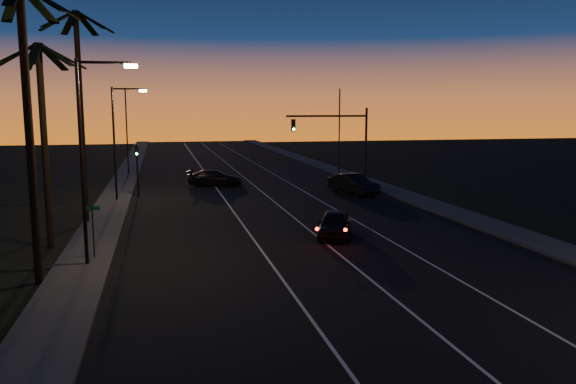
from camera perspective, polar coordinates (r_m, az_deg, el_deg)
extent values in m
cube|color=black|center=(36.85, -0.56, -2.34)|extent=(20.00, 170.00, 0.01)
cube|color=#32312F|center=(36.19, -18.19, -2.85)|extent=(2.40, 170.00, 0.16)
cube|color=#32312F|center=(40.67, 15.05, -1.50)|extent=(2.40, 170.00, 0.16)
cube|color=silver|center=(36.34, -5.20, -2.51)|extent=(0.12, 160.00, 0.01)
cube|color=silver|center=(36.95, 0.19, -2.29)|extent=(0.12, 160.00, 0.01)
cube|color=silver|center=(37.88, 5.36, -2.06)|extent=(0.12, 160.00, 0.01)
cylinder|color=black|center=(23.90, -24.77, 4.89)|extent=(0.32, 0.32, 11.50)
cube|color=black|center=(24.28, -22.95, 17.35)|extent=(2.18, 0.92, 1.18)
cube|color=black|center=(25.06, -24.06, 16.98)|extent=(1.25, 2.12, 1.18)
cube|color=black|center=(25.22, -26.20, 16.80)|extent=(1.34, 2.09, 1.18)
cylinder|color=black|center=(29.94, -23.48, 4.10)|extent=(0.32, 0.32, 10.00)
cube|color=black|center=(30.07, -21.93, 12.68)|extent=(2.18, 0.92, 1.18)
cube|color=black|center=(30.85, -22.83, 12.50)|extent=(1.25, 2.12, 1.18)
cube|color=black|center=(31.00, -24.55, 12.38)|extent=(1.34, 2.09, 1.18)
cube|color=black|center=(30.39, -25.88, 12.39)|extent=(2.18, 0.82, 1.18)
cube|color=black|center=(29.48, -25.83, 12.54)|extent=(1.90, 1.69, 1.18)
cube|color=black|center=(28.94, -24.34, 12.73)|extent=(0.45, 2.16, 1.18)
cube|color=black|center=(29.21, -22.57, 12.78)|extent=(1.95, 1.61, 1.18)
cylinder|color=black|center=(35.66, -20.26, 6.88)|extent=(0.32, 0.32, 12.50)
cube|color=black|center=(36.15, -19.01, 16.01)|extent=(2.18, 0.92, 1.18)
cube|color=black|center=(36.90, -19.84, 15.80)|extent=(1.25, 2.12, 1.18)
cube|color=black|center=(36.99, -21.31, 15.71)|extent=(1.34, 2.09, 1.18)
cube|color=black|center=(36.35, -22.38, 15.79)|extent=(2.18, 0.82, 1.18)
cube|color=black|center=(35.44, -22.24, 16.00)|extent=(1.90, 1.69, 1.18)
cube|color=black|center=(34.96, -20.93, 16.19)|extent=(0.45, 2.16, 1.18)
cube|color=black|center=(35.28, -19.47, 16.18)|extent=(1.95, 1.61, 1.18)
cylinder|color=black|center=(25.69, -20.20, 2.55)|extent=(0.16, 0.16, 9.00)
cylinder|color=black|center=(25.53, -18.21, 12.39)|extent=(2.20, 0.12, 0.12)
cube|color=#FFD666|center=(25.45, -15.67, 12.22)|extent=(0.55, 0.26, 0.16)
cylinder|color=black|center=(43.57, -17.23, 4.59)|extent=(0.16, 0.16, 8.50)
cylinder|color=black|center=(43.44, -16.00, 10.04)|extent=(2.20, 0.12, 0.12)
cube|color=#FFD666|center=(43.40, -14.52, 9.93)|extent=(0.55, 0.26, 0.16)
cylinder|color=black|center=(27.14, -19.17, -3.96)|extent=(0.06, 0.06, 2.60)
cube|color=#0D522A|center=(26.92, -19.29, -1.57)|extent=(0.70, 0.03, 0.20)
cylinder|color=black|center=(48.63, 7.91, 4.37)|extent=(0.20, 0.20, 7.00)
cylinder|color=black|center=(47.39, 3.99, 7.71)|extent=(7.00, 0.16, 0.16)
cube|color=black|center=(46.65, 0.54, 6.80)|extent=(0.32, 0.28, 1.00)
sphere|color=black|center=(46.48, 0.59, 7.18)|extent=(0.20, 0.20, 0.20)
sphere|color=black|center=(46.49, 0.59, 6.79)|extent=(0.20, 0.20, 0.20)
sphere|color=#14FF59|center=(46.50, 0.59, 6.40)|extent=(0.20, 0.20, 0.20)
cylinder|color=black|center=(45.66, -15.05, 2.13)|extent=(0.14, 0.14, 4.20)
cube|color=black|center=(45.51, -15.13, 4.13)|extent=(0.28, 0.25, 0.90)
sphere|color=black|center=(45.35, -15.15, 4.47)|extent=(0.18, 0.18, 0.18)
sphere|color=black|center=(45.37, -15.14, 4.11)|extent=(0.18, 0.18, 0.18)
sphere|color=#14FF59|center=(45.39, -15.12, 3.76)|extent=(0.18, 0.18, 0.18)
cylinder|color=black|center=(60.50, -16.06, 5.86)|extent=(0.14, 0.14, 9.00)
cylinder|color=black|center=(60.38, 5.23, 6.15)|extent=(0.14, 0.14, 9.00)
imported|color=black|center=(30.61, 4.77, -3.24)|extent=(3.11, 4.49, 1.42)
sphere|color=#FF0F05|center=(28.20, 2.96, -3.77)|extent=(0.18, 0.18, 0.18)
sphere|color=#FF0F05|center=(28.09, 5.85, -3.85)|extent=(0.18, 0.18, 0.18)
imported|color=black|center=(46.10, 6.66, 0.82)|extent=(3.28, 5.23, 1.63)
imported|color=black|center=(50.91, -7.45, 1.42)|extent=(5.26, 3.12, 1.43)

